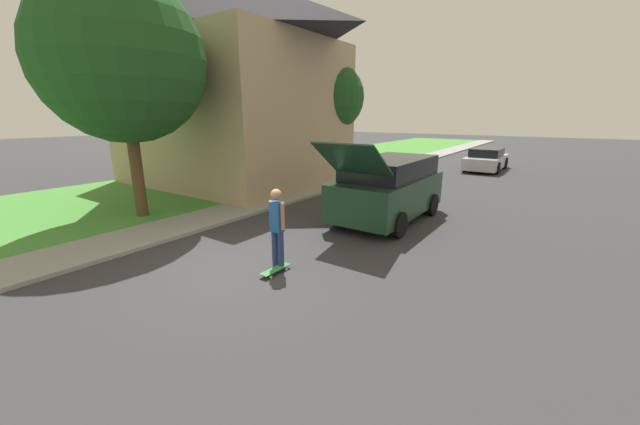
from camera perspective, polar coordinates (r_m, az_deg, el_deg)
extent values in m
plane|color=#333335|center=(8.18, -12.62, -8.30)|extent=(120.00, 120.00, 0.00)
cube|color=#478E38|center=(17.79, -15.93, 4.40)|extent=(10.00, 80.00, 0.08)
cube|color=gray|center=(14.69, -4.95, 2.76)|extent=(1.80, 80.00, 0.10)
cube|color=tan|center=(18.14, -13.97, 14.85)|extent=(9.29, 7.27, 6.28)
pyramid|color=#28282D|center=(18.72, -15.00, 29.10)|extent=(10.09, 8.07, 2.96)
cylinder|color=brown|center=(12.65, -27.38, 7.02)|extent=(0.36, 0.36, 3.38)
sphere|color=#1E4C1E|center=(12.66, -29.14, 20.55)|extent=(4.79, 4.79, 4.79)
cylinder|color=brown|center=(18.15, 1.46, 10.21)|extent=(0.36, 0.36, 3.07)
sphere|color=#1E4C1E|center=(18.10, 1.51, 17.97)|extent=(3.35, 3.35, 3.35)
cube|color=#193823|center=(11.34, 10.83, 2.83)|extent=(2.00, 4.42, 1.09)
cube|color=black|center=(11.30, 11.28, 7.07)|extent=(1.84, 3.45, 0.59)
cylinder|color=black|center=(13.05, 9.42, 2.42)|extent=(0.24, 0.72, 0.72)
cylinder|color=black|center=(12.37, 17.41, 1.21)|extent=(0.24, 0.72, 0.72)
cylinder|color=black|center=(10.71, 2.98, -0.22)|extent=(0.24, 0.72, 0.72)
cylinder|color=black|center=(9.87, 12.43, -1.92)|extent=(0.24, 0.72, 0.72)
cube|color=#193823|center=(9.13, 5.27, 8.46)|extent=(1.76, 1.26, 0.90)
cube|color=#B7B7BC|center=(23.98, 25.02, 7.38)|extent=(1.82, 4.42, 0.68)
cube|color=black|center=(23.82, 25.13, 8.72)|extent=(1.60, 2.30, 0.48)
cylinder|color=black|center=(25.46, 23.59, 7.53)|extent=(0.20, 0.68, 0.68)
cylinder|color=black|center=(25.17, 27.52, 7.01)|extent=(0.20, 0.68, 0.68)
cylinder|color=black|center=(22.89, 22.18, 6.94)|extent=(0.20, 0.68, 0.68)
cylinder|color=black|center=(22.56, 26.54, 6.36)|extent=(0.20, 0.68, 0.68)
cylinder|color=navy|center=(7.80, -7.22, -5.86)|extent=(0.13, 0.13, 0.84)
cylinder|color=navy|center=(7.69, -6.27, -6.14)|extent=(0.13, 0.13, 0.84)
cube|color=#1E4C93|center=(7.51, -6.92, -0.70)|extent=(0.25, 0.20, 0.65)
sphere|color=#9E7051|center=(7.39, -7.04, 2.87)|extent=(0.23, 0.23, 0.23)
cylinder|color=#9E7051|center=(7.60, -7.83, -0.25)|extent=(0.09, 0.09, 0.57)
cylinder|color=#9E7051|center=(7.40, -6.01, -0.63)|extent=(0.09, 0.09, 0.57)
cube|color=#337F3D|center=(7.65, -7.16, -8.97)|extent=(0.21, 0.78, 0.02)
cylinder|color=silver|center=(7.90, -6.46, -8.65)|extent=(0.03, 0.06, 0.06)
cylinder|color=silver|center=(7.79, -5.42, -8.98)|extent=(0.03, 0.06, 0.06)
cylinder|color=silver|center=(7.58, -8.91, -9.82)|extent=(0.03, 0.06, 0.06)
cylinder|color=silver|center=(7.46, -7.87, -10.19)|extent=(0.03, 0.06, 0.06)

